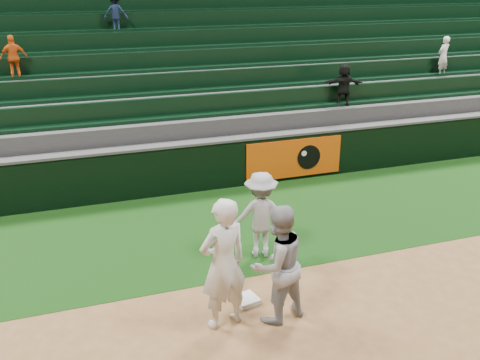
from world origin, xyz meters
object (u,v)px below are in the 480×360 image
at_px(first_base, 246,300).
at_px(base_coach, 261,215).
at_px(first_baseman, 223,264).
at_px(baserunner, 277,264).

relative_size(first_base, base_coach, 0.22).
bearing_deg(base_coach, first_baseman, 68.20).
height_order(first_baseman, base_coach, first_baseman).
xyz_separation_m(first_base, baserunner, (0.30, -0.54, 0.91)).
relative_size(first_base, first_baseman, 0.17).
bearing_deg(first_base, first_baseman, -139.74).
relative_size(first_baseman, base_coach, 1.25).
bearing_deg(base_coach, first_base, 74.31).
relative_size(baserunner, base_coach, 1.14).
bearing_deg(baserunner, first_base, -75.62).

